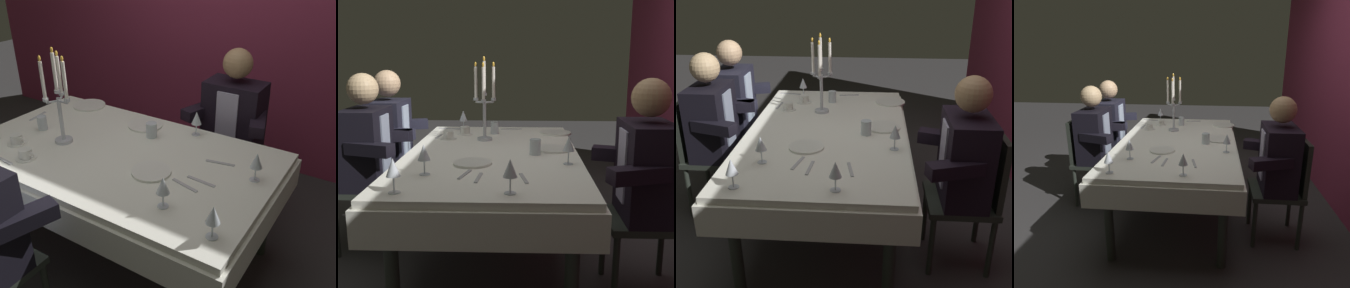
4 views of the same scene
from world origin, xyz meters
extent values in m
plane|color=#353333|center=(0.00, 0.00, 0.00)|extent=(12.00, 12.00, 0.00)
cube|color=white|center=(0.00, 0.00, 0.72)|extent=(1.90, 1.10, 0.04)
cube|color=white|center=(0.00, 0.00, 0.61)|extent=(1.94, 1.14, 0.18)
cylinder|color=#292F29|center=(-0.83, -0.43, 0.35)|extent=(0.07, 0.07, 0.70)
cylinder|color=#292F29|center=(0.83, -0.43, 0.35)|extent=(0.07, 0.07, 0.70)
cylinder|color=#292F29|center=(-0.83, 0.43, 0.35)|extent=(0.07, 0.07, 0.70)
cylinder|color=#292F29|center=(0.83, 0.43, 0.35)|extent=(0.07, 0.07, 0.70)
cylinder|color=silver|center=(-0.38, -0.08, 0.75)|extent=(0.11, 0.11, 0.02)
cylinder|color=silver|center=(-0.38, -0.08, 0.90)|extent=(0.02, 0.02, 0.28)
cylinder|color=silver|center=(-0.38, -0.08, 1.08)|extent=(0.04, 0.04, 0.02)
cylinder|color=white|center=(-0.38, -0.08, 1.20)|extent=(0.02, 0.02, 0.22)
ellipsoid|color=yellow|center=(-0.38, -0.08, 1.33)|extent=(0.02, 0.02, 0.03)
cylinder|color=silver|center=(-0.34, -0.08, 1.02)|extent=(0.07, 0.01, 0.01)
cylinder|color=silver|center=(-0.30, -0.08, 1.04)|extent=(0.04, 0.04, 0.02)
cylinder|color=white|center=(-0.30, -0.08, 1.16)|extent=(0.02, 0.02, 0.22)
ellipsoid|color=yellow|center=(-0.30, -0.08, 1.29)|extent=(0.02, 0.02, 0.03)
cylinder|color=silver|center=(-0.39, -0.05, 1.02)|extent=(0.05, 0.07, 0.01)
cylinder|color=silver|center=(-0.41, -0.02, 1.04)|extent=(0.04, 0.04, 0.02)
cylinder|color=white|center=(-0.41, -0.02, 1.16)|extent=(0.02, 0.02, 0.22)
ellipsoid|color=yellow|center=(-0.41, -0.02, 1.29)|extent=(0.02, 0.02, 0.03)
cylinder|color=silver|center=(-0.39, -0.11, 1.02)|extent=(0.05, 0.07, 0.01)
cylinder|color=silver|center=(-0.41, -0.15, 1.04)|extent=(0.04, 0.04, 0.02)
cylinder|color=white|center=(-0.41, -0.15, 1.16)|extent=(0.02, 0.02, 0.22)
ellipsoid|color=yellow|center=(-0.41, -0.15, 1.29)|extent=(0.02, 0.02, 0.03)
cylinder|color=white|center=(-0.65, 0.46, 0.75)|extent=(0.25, 0.25, 0.01)
cylinder|color=white|center=(0.31, -0.09, 0.75)|extent=(0.22, 0.22, 0.01)
cylinder|color=white|center=(-0.07, 0.39, 0.75)|extent=(0.24, 0.24, 0.01)
cylinder|color=silver|center=(-0.78, -0.29, 0.74)|extent=(0.06, 0.06, 0.00)
cylinder|color=silver|center=(-0.78, -0.29, 0.78)|extent=(0.01, 0.01, 0.07)
cone|color=silver|center=(-0.78, -0.29, 0.86)|extent=(0.07, 0.07, 0.08)
cylinder|color=silver|center=(0.54, -0.32, 0.74)|extent=(0.06, 0.06, 0.00)
cylinder|color=silver|center=(0.54, -0.32, 0.78)|extent=(0.01, 0.01, 0.07)
cone|color=silver|center=(0.54, -0.32, 0.86)|extent=(0.07, 0.07, 0.08)
cylinder|color=maroon|center=(0.54, -0.32, 0.84)|extent=(0.04, 0.04, 0.03)
cylinder|color=silver|center=(0.83, 0.14, 0.74)|extent=(0.06, 0.06, 0.00)
cylinder|color=silver|center=(0.83, 0.14, 0.78)|extent=(0.01, 0.01, 0.07)
cone|color=silver|center=(0.83, 0.14, 0.86)|extent=(0.07, 0.07, 0.08)
cylinder|color=#E0D172|center=(0.83, 0.14, 0.84)|extent=(0.04, 0.04, 0.03)
cylinder|color=silver|center=(0.83, -0.39, 0.74)|extent=(0.06, 0.06, 0.00)
cylinder|color=silver|center=(0.83, -0.39, 0.78)|extent=(0.01, 0.01, 0.07)
cone|color=silver|center=(0.83, -0.39, 0.86)|extent=(0.07, 0.07, 0.08)
cylinder|color=silver|center=(0.29, 0.46, 0.74)|extent=(0.06, 0.06, 0.00)
cylinder|color=silver|center=(0.29, 0.46, 0.78)|extent=(0.01, 0.01, 0.07)
cone|color=silver|center=(0.29, 0.46, 0.86)|extent=(0.07, 0.07, 0.08)
cylinder|color=#E0D172|center=(0.29, 0.46, 0.84)|extent=(0.04, 0.04, 0.03)
cylinder|color=silver|center=(0.06, 0.28, 0.79)|extent=(0.07, 0.07, 0.10)
cylinder|color=silver|center=(-0.63, -0.02, 0.79)|extent=(0.06, 0.06, 0.10)
cylinder|color=white|center=(-0.41, -0.36, 0.74)|extent=(0.12, 0.12, 0.01)
cylinder|color=white|center=(-0.41, -0.36, 0.77)|extent=(0.08, 0.08, 0.05)
torus|color=white|center=(-0.36, -0.36, 0.78)|extent=(0.04, 0.01, 0.04)
cylinder|color=white|center=(-0.61, -0.26, 0.74)|extent=(0.12, 0.12, 0.01)
cylinder|color=white|center=(-0.61, -0.26, 0.77)|extent=(0.08, 0.08, 0.05)
torus|color=white|center=(-0.56, -0.26, 0.78)|extent=(0.04, 0.01, 0.04)
cube|color=#B7B7BC|center=(0.59, 0.20, 0.74)|extent=(0.17, 0.05, 0.01)
cube|color=#B7B7BC|center=(-0.83, 0.11, 0.74)|extent=(0.05, 0.17, 0.01)
cube|color=#B7B7BC|center=(0.59, -0.03, 0.74)|extent=(0.17, 0.03, 0.01)
cube|color=#B7B7BC|center=(-0.84, -0.42, 0.74)|extent=(0.05, 0.19, 0.01)
cube|color=#B7B7BC|center=(-0.50, -0.45, 0.74)|extent=(0.17, 0.03, 0.01)
cube|color=#B7B7BC|center=(0.53, -0.11, 0.74)|extent=(0.17, 0.06, 0.01)
cylinder|color=#292F29|center=(-0.49, -0.70, 0.21)|extent=(0.04, 0.04, 0.42)
cylinder|color=#292F29|center=(-0.85, -0.70, 0.21)|extent=(0.04, 0.04, 0.42)
cylinder|color=#292F29|center=(-0.49, -1.06, 0.21)|extent=(0.04, 0.04, 0.42)
cylinder|color=#292F29|center=(-0.85, -1.06, 0.21)|extent=(0.04, 0.04, 0.42)
cube|color=#292F29|center=(-0.67, -0.88, 0.44)|extent=(0.42, 0.42, 0.04)
cube|color=#292F29|center=(-0.67, -1.07, 0.68)|extent=(0.38, 0.04, 0.44)
cube|color=#1F1F2D|center=(-0.67, -0.88, 0.73)|extent=(0.42, 0.26, 0.54)
cube|color=silver|center=(-0.67, -0.75, 0.76)|extent=(0.16, 0.01, 0.40)
sphere|color=tan|center=(-0.67, -0.88, 1.14)|extent=(0.21, 0.21, 0.21)
cube|color=#1F1F2D|center=(-0.45, -0.78, 0.77)|extent=(0.19, 0.34, 0.08)
cube|color=#1F1F2D|center=(-0.89, -0.78, 0.77)|extent=(0.19, 0.34, 0.08)
cylinder|color=#292F29|center=(0.04, -0.70, 0.21)|extent=(0.04, 0.04, 0.42)
cylinder|color=#292F29|center=(-0.32, -0.70, 0.21)|extent=(0.04, 0.04, 0.42)
cylinder|color=#292F29|center=(0.04, -1.06, 0.21)|extent=(0.04, 0.04, 0.42)
cylinder|color=#292F29|center=(-0.32, -1.06, 0.21)|extent=(0.04, 0.04, 0.42)
cube|color=#292F29|center=(-0.14, -0.88, 0.44)|extent=(0.42, 0.42, 0.04)
cube|color=#292F29|center=(-0.14, -1.07, 0.68)|extent=(0.38, 0.04, 0.44)
cube|color=black|center=(-0.14, -0.88, 0.73)|extent=(0.42, 0.26, 0.54)
cube|color=#8993AB|center=(-0.14, -0.75, 0.76)|extent=(0.16, 0.01, 0.40)
sphere|color=tan|center=(-0.14, -0.88, 1.14)|extent=(0.21, 0.21, 0.21)
cube|color=black|center=(0.08, -0.78, 0.77)|extent=(0.19, 0.34, 0.08)
cube|color=black|center=(-0.36, -0.78, 0.77)|extent=(0.19, 0.34, 0.08)
cylinder|color=#292F29|center=(0.20, 0.70, 0.21)|extent=(0.04, 0.04, 0.42)
cylinder|color=#292F29|center=(0.56, 0.70, 0.21)|extent=(0.04, 0.04, 0.42)
cylinder|color=#292F29|center=(0.20, 1.06, 0.21)|extent=(0.04, 0.04, 0.42)
cylinder|color=#292F29|center=(0.56, 1.06, 0.21)|extent=(0.04, 0.04, 0.42)
cube|color=#292F29|center=(0.38, 0.88, 0.44)|extent=(0.42, 0.42, 0.04)
cube|color=#292F29|center=(0.38, 1.07, 0.68)|extent=(0.38, 0.04, 0.44)
cube|color=black|center=(0.38, 0.88, 0.73)|extent=(0.42, 0.26, 0.54)
cube|color=#B6ADCE|center=(0.38, 0.75, 0.76)|extent=(0.16, 0.01, 0.40)
sphere|color=tan|center=(0.38, 0.88, 1.14)|extent=(0.21, 0.21, 0.21)
cube|color=black|center=(0.16, 0.78, 0.77)|extent=(0.19, 0.34, 0.08)
cube|color=black|center=(0.60, 0.78, 0.77)|extent=(0.19, 0.34, 0.08)
camera|label=1|loc=(1.37, -1.61, 1.88)|focal=41.62mm
camera|label=2|loc=(2.65, 0.18, 1.36)|focal=44.81mm
camera|label=3|loc=(2.63, 0.31, 1.80)|focal=43.51mm
camera|label=4|loc=(2.81, 0.33, 1.60)|focal=32.78mm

